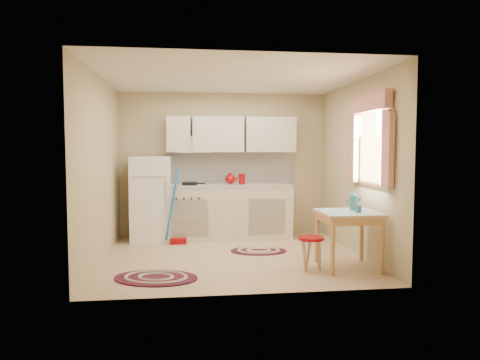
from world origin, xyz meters
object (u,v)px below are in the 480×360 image
at_px(table, 348,240).
at_px(stool, 311,253).
at_px(base_cabinets, 225,212).
at_px(fridge, 151,199).

xyz_separation_m(table, stool, (-0.49, -0.02, -0.15)).
xyz_separation_m(base_cabinets, table, (1.40, -2.06, -0.08)).
height_order(table, stool, table).
distance_m(fridge, base_cabinets, 1.26).
height_order(base_cabinets, stool, base_cabinets).
bearing_deg(table, stool, -177.15).
relative_size(fridge, stool, 3.33).
distance_m(base_cabinets, table, 2.49).
bearing_deg(stool, fridge, 136.29).
bearing_deg(stool, base_cabinets, 113.39).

